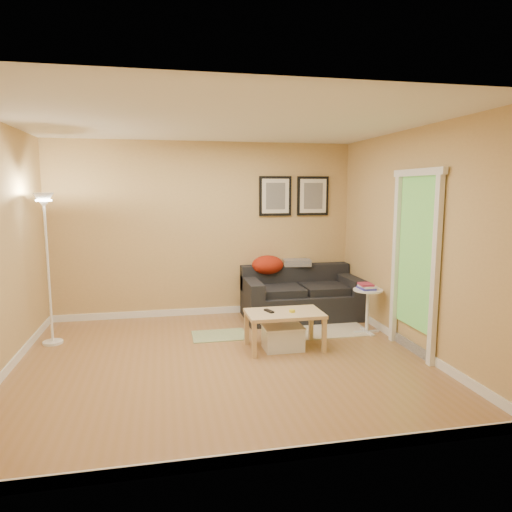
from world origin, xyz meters
name	(u,v)px	position (x,y,z in m)	size (l,w,h in m)	color
floor	(223,361)	(0.00, 0.00, 0.00)	(4.50, 4.50, 0.00)	#996B41
ceiling	(221,121)	(0.00, 0.00, 2.60)	(4.50, 4.50, 0.00)	white
wall_back	(205,230)	(0.00, 2.00, 1.30)	(4.50, 4.50, 0.00)	tan
wall_front	(261,282)	(0.00, -2.00, 1.30)	(4.50, 4.50, 0.00)	tan
wall_right	(412,241)	(2.25, 0.00, 1.30)	(4.00, 4.00, 0.00)	tan
baseboard_back	(206,311)	(0.00, 1.99, 0.05)	(4.50, 0.02, 0.10)	white
baseboard_front	(260,457)	(0.00, -1.99, 0.05)	(4.50, 0.02, 0.10)	white
baseboard_left	(5,372)	(-2.24, 0.00, 0.05)	(0.02, 4.00, 0.10)	white
baseboard_right	(406,343)	(2.24, 0.00, 0.05)	(0.02, 4.00, 0.10)	white
sofa	(301,293)	(1.38, 1.53, 0.38)	(1.70, 0.90, 0.75)	black
red_throw	(268,265)	(0.92, 1.79, 0.77)	(0.48, 0.36, 0.28)	#AB310F
plaid_throw	(297,263)	(1.40, 1.86, 0.78)	(0.42, 0.26, 0.10)	tan
framed_print_left	(275,196)	(1.08, 1.98, 1.80)	(0.50, 0.04, 0.60)	black
framed_print_right	(313,196)	(1.68, 1.98, 1.80)	(0.50, 0.04, 0.60)	black
area_rug	(319,329)	(1.45, 0.91, 0.01)	(1.25, 0.85, 0.01)	beige
green_runner	(219,335)	(0.07, 0.89, 0.01)	(0.70, 0.50, 0.01)	#668C4C
coffee_table	(284,330)	(0.78, 0.26, 0.23)	(0.90, 0.55, 0.45)	tan
remote_control	(269,311)	(0.60, 0.31, 0.46)	(0.05, 0.16, 0.02)	black
tape_roll	(292,311)	(0.86, 0.23, 0.47)	(0.07, 0.07, 0.03)	yellow
storage_bin	(283,337)	(0.75, 0.23, 0.15)	(0.47, 0.35, 0.29)	white
side_table	(367,311)	(2.02, 0.64, 0.30)	(0.39, 0.39, 0.59)	white
book_stack	(366,286)	(2.00, 0.66, 0.63)	(0.18, 0.24, 0.08)	#3937A5
floor_lamp	(48,273)	(-2.00, 1.01, 0.89)	(0.24, 0.24, 1.87)	white
doorway	(414,266)	(2.20, -0.15, 1.02)	(0.12, 1.01, 2.13)	white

